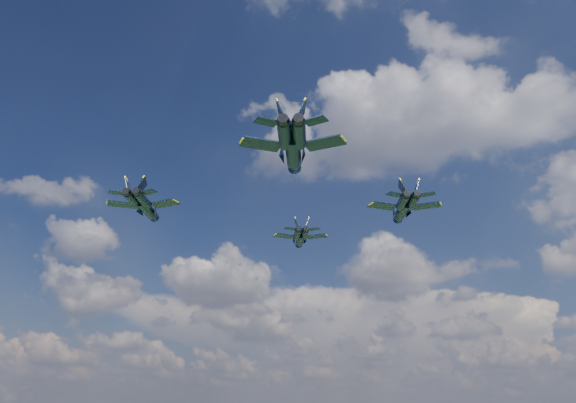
{
  "coord_description": "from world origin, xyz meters",
  "views": [
    {
      "loc": [
        33.9,
        -76.54,
        29.37
      ],
      "look_at": [
        0.87,
        0.57,
        61.07
      ],
      "focal_mm": 35.0,
      "sensor_mm": 36.0,
      "label": 1
    }
  ],
  "objects_px": {
    "jet_right": "(402,211)",
    "jet_slot": "(293,153)",
    "jet_left": "(148,209)",
    "jet_lead": "(300,239)"
  },
  "relations": [
    {
      "from": "jet_right",
      "to": "jet_slot",
      "type": "relative_size",
      "value": 0.89
    },
    {
      "from": "jet_left",
      "to": "jet_slot",
      "type": "bearing_deg",
      "value": -37.05
    },
    {
      "from": "jet_lead",
      "to": "jet_right",
      "type": "bearing_deg",
      "value": -52.06
    },
    {
      "from": "jet_lead",
      "to": "jet_left",
      "type": "bearing_deg",
      "value": -141.63
    },
    {
      "from": "jet_right",
      "to": "jet_slot",
      "type": "xyz_separation_m",
      "value": [
        -7.89,
        -27.4,
        -0.07
      ]
    },
    {
      "from": "jet_left",
      "to": "jet_right",
      "type": "xyz_separation_m",
      "value": [
        37.14,
        18.19,
        0.44
      ]
    },
    {
      "from": "jet_lead",
      "to": "jet_slot",
      "type": "xyz_separation_m",
      "value": [
        14.78,
        -38.73,
        -1.05
      ]
    },
    {
      "from": "jet_left",
      "to": "jet_slot",
      "type": "xyz_separation_m",
      "value": [
        29.25,
        -9.21,
        0.36
      ]
    },
    {
      "from": "jet_lead",
      "to": "jet_right",
      "type": "distance_m",
      "value": 25.36
    },
    {
      "from": "jet_left",
      "to": "jet_slot",
      "type": "height_order",
      "value": "jet_slot"
    }
  ]
}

